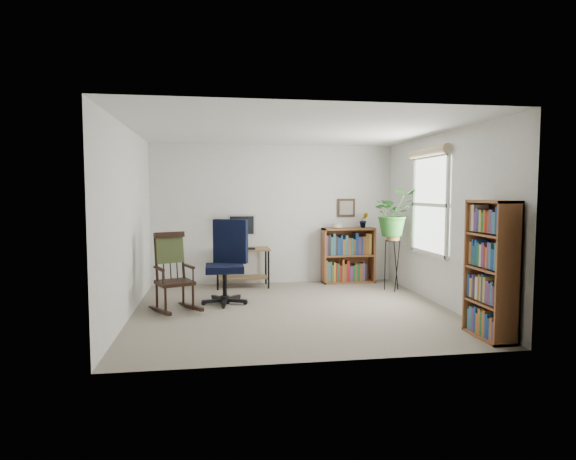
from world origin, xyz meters
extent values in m
cube|color=gray|center=(0.00, 0.00, 0.00)|extent=(4.20, 4.00, 0.00)
cube|color=silver|center=(0.00, 0.00, 2.40)|extent=(4.20, 4.00, 0.00)
cube|color=silver|center=(0.00, 2.00, 1.20)|extent=(4.20, 0.00, 2.40)
cube|color=silver|center=(0.00, -2.00, 1.20)|extent=(4.20, 0.00, 2.40)
cube|color=silver|center=(-2.10, 0.00, 1.20)|extent=(0.00, 4.00, 2.40)
cube|color=silver|center=(2.10, 0.00, 1.20)|extent=(0.00, 4.00, 2.40)
cube|color=black|center=(-0.57, 1.58, 0.66)|extent=(0.40, 0.15, 0.02)
imported|color=#266222|center=(1.80, 1.03, 1.61)|extent=(1.69, 1.88, 1.46)
imported|color=#266222|center=(1.56, 1.83, 1.01)|extent=(0.13, 0.24, 0.11)
camera|label=1|loc=(-1.02, -6.28, 1.58)|focal=30.00mm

